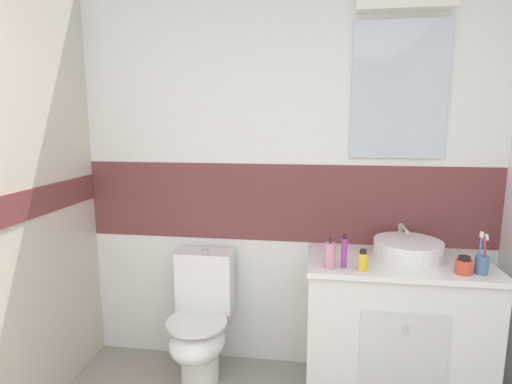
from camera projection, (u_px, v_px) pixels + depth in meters
The scene contains 9 objects.
wall_back_tiled at pixel (287, 177), 2.59m from camera, with size 3.20×0.20×2.50m.
vanity_cabinet at pixel (393, 329), 2.34m from camera, with size 1.00×0.55×0.85m.
sink_basin at pixel (408, 249), 2.29m from camera, with size 0.38×0.42×0.15m.
toilet at pixel (201, 322), 2.54m from camera, with size 0.37×0.50×0.81m.
toothbrush_cup at pixel (482, 263), 2.05m from camera, with size 0.07×0.07×0.22m.
soap_dispenser at pixel (330, 255), 2.13m from camera, with size 0.06×0.06×0.18m.
lotion_bottle_short at pixel (363, 261), 2.10m from camera, with size 0.05×0.05×0.11m.
hair_gel_jar at pixel (464, 266), 2.05m from camera, with size 0.08×0.08×0.09m.
toothpaste_tube_upright at pixel (344, 252), 2.14m from camera, with size 0.03×0.03×0.18m.
Camera 1 is at (0.19, -0.12, 1.62)m, focal length 28.37 mm.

